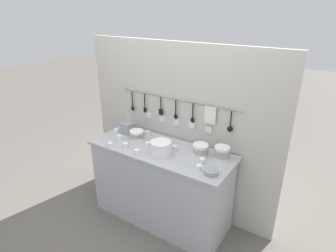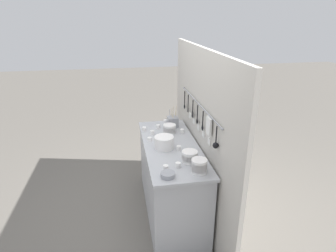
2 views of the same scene
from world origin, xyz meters
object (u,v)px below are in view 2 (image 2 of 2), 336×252
(plate_stack, at_px, (164,142))
(cup_back_right, at_px, (178,165))
(bowl_stack_short_front, at_px, (199,166))
(steel_mixing_bowl, at_px, (168,175))
(cup_edge_far, at_px, (182,131))
(bowl_stack_back_corner, at_px, (190,156))
(bowl_stack_tall_left, at_px, (169,129))
(cup_edge_near, at_px, (166,138))
(cup_front_right, at_px, (165,122))
(cup_mid_row, at_px, (150,139))
(cutlery_caddy, at_px, (173,122))
(cup_centre, at_px, (152,133))
(cup_back_left, at_px, (144,129))
(cup_beside_plates, at_px, (179,148))
(cup_front_left, at_px, (166,168))
(cup_by_caddy, at_px, (158,127))

(plate_stack, bearing_deg, cup_back_right, 8.53)
(bowl_stack_short_front, distance_m, plate_stack, 0.60)
(steel_mixing_bowl, xyz_separation_m, cup_edge_far, (-0.96, 0.35, 0.00))
(bowl_stack_back_corner, distance_m, bowl_stack_tall_left, 0.76)
(cup_back_right, relative_size, cup_edge_near, 1.00)
(bowl_stack_short_front, height_order, cup_front_right, bowl_stack_short_front)
(bowl_stack_back_corner, height_order, cup_mid_row, bowl_stack_back_corner)
(plate_stack, distance_m, cup_edge_near, 0.22)
(cutlery_caddy, height_order, cup_centre, cutlery_caddy)
(cup_back_left, height_order, cup_beside_plates, same)
(cutlery_caddy, xyz_separation_m, cup_back_left, (0.09, -0.38, -0.04))
(cup_front_left, xyz_separation_m, cup_by_caddy, (-1.03, 0.08, 0.00))
(cup_centre, relative_size, cup_mid_row, 1.00)
(cup_front_right, bearing_deg, cup_by_caddy, -37.51)
(bowl_stack_back_corner, relative_size, cup_beside_plates, 3.10)
(cup_mid_row, bearing_deg, cup_edge_far, 112.77)
(cup_front_left, distance_m, cup_back_right, 0.13)
(steel_mixing_bowl, height_order, cup_mid_row, cup_mid_row)
(cup_beside_plates, relative_size, cup_edge_far, 1.00)
(cup_back_right, bearing_deg, cup_edge_far, 164.61)
(cup_beside_plates, relative_size, cup_by_caddy, 1.00)
(cup_back_right, bearing_deg, cup_edge_near, -179.41)
(bowl_stack_back_corner, bearing_deg, cup_centre, -159.03)
(steel_mixing_bowl, distance_m, cup_back_right, 0.19)
(bowl_stack_back_corner, distance_m, cup_front_left, 0.29)
(cup_mid_row, bearing_deg, cup_front_left, 6.61)
(cutlery_caddy, bearing_deg, cup_back_left, -77.28)
(cup_front_left, bearing_deg, steel_mixing_bowl, -0.60)
(bowl_stack_short_front, relative_size, steel_mixing_bowl, 1.11)
(cup_centre, xyz_separation_m, cup_back_left, (-0.13, -0.09, 0.00))
(cup_edge_near, height_order, cup_mid_row, same)
(cup_beside_plates, bearing_deg, cup_by_caddy, -168.63)
(bowl_stack_back_corner, xyz_separation_m, bowl_stack_short_front, (0.21, 0.04, 0.01))
(plate_stack, bearing_deg, cup_beside_plates, 63.11)
(cutlery_caddy, relative_size, cup_front_left, 5.41)
(cup_front_left, bearing_deg, bowl_stack_back_corner, 114.96)
(cutlery_caddy, distance_m, cup_mid_row, 0.54)
(cup_centre, relative_size, cup_back_left, 1.00)
(cup_edge_far, bearing_deg, cup_front_right, -157.20)
(cup_back_left, distance_m, cup_beside_plates, 0.68)
(cutlery_caddy, bearing_deg, cup_front_left, -14.26)
(bowl_stack_back_corner, distance_m, bowl_stack_short_front, 0.22)
(cup_mid_row, bearing_deg, steel_mixing_bowl, 5.52)
(bowl_stack_back_corner, xyz_separation_m, steel_mixing_bowl, (0.24, -0.26, -0.04))
(cup_front_left, height_order, cup_edge_far, same)
(bowl_stack_tall_left, xyz_separation_m, cup_back_left, (-0.11, -0.30, -0.03))
(cup_back_right, bearing_deg, steel_mixing_bowl, -39.93)
(cup_edge_far, bearing_deg, cup_mid_row, -67.23)
(bowl_stack_short_front, relative_size, cup_mid_row, 2.90)
(bowl_stack_back_corner, bearing_deg, cup_front_left, -65.04)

